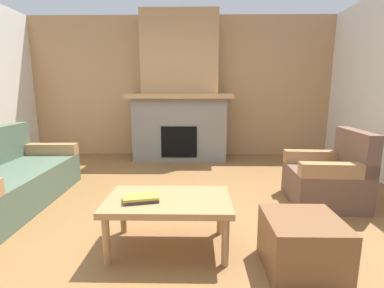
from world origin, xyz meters
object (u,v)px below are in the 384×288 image
coffee_table (168,204)px  ottoman (302,244)px  fireplace (180,97)px  armchair (328,178)px  couch (7,180)px

coffee_table → ottoman: bearing=-16.2°
fireplace → armchair: 3.00m
fireplace → armchair: bearing=-50.3°
fireplace → ottoman: bearing=-72.9°
couch → coffee_table: 2.12m
armchair → coffee_table: (-1.74, -0.98, 0.08)m
fireplace → ottoman: size_ratio=5.19×
couch → ottoman: 3.13m
couch → coffee_table: (1.93, -0.87, 0.09)m
fireplace → coffee_table: (0.09, -3.19, -0.79)m
coffee_table → ottoman: coffee_table is taller
fireplace → couch: (-1.84, -2.31, -0.88)m
ottoman → armchair: bearing=58.9°
fireplace → armchair: fireplace is taller
armchair → coffee_table: armchair is taller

